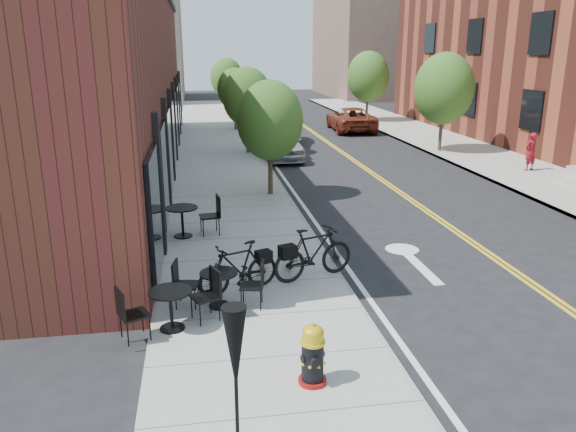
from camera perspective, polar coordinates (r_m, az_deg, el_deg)
ground at (r=11.05m, az=7.68°, el=-9.73°), size 120.00×120.00×0.00m
sidewalk_near at (r=20.05m, az=-6.13°, el=2.66°), size 4.00×70.00×0.12m
sidewalk_far at (r=23.89m, az=24.00°, el=3.57°), size 4.00×70.00×0.12m
building_near at (r=23.73m, az=-18.18°, el=12.53°), size 5.00×28.00×7.00m
bg_building_left at (r=57.65m, az=-14.90°, el=16.27°), size 8.00×14.00×10.00m
bg_building_right at (r=62.42m, az=8.82°, el=17.53°), size 10.00×16.00×12.00m
tree_near_a at (r=18.74m, az=-1.85°, el=9.68°), size 2.20×2.20×3.81m
tree_near_b at (r=26.64m, az=-4.17°, el=11.96°), size 2.30×2.30×3.98m
tree_near_c at (r=34.60m, az=-5.43°, el=12.71°), size 2.10×2.10×3.67m
tree_near_d at (r=42.56m, az=-6.24°, el=13.77°), size 2.40×2.40×4.11m
tree_far_b at (r=28.03m, az=15.56°, el=12.35°), size 2.80×2.80×4.62m
tree_far_c at (r=39.24m, az=8.14°, el=13.85°), size 2.80×2.80×4.62m
fire_hydrant at (r=8.47m, az=2.52°, el=-13.92°), size 0.54×0.54×0.97m
bicycle_left at (r=11.39m, az=-5.06°, el=-5.26°), size 1.81×1.11×1.06m
bicycle_right at (r=12.01m, az=2.61°, el=-3.77°), size 1.98×1.13×1.15m
bistro_set_a at (r=10.13m, az=-11.82°, el=-8.75°), size 1.79×1.11×0.95m
bistro_set_b at (r=10.84m, az=-7.02°, el=-6.89°), size 1.72×0.85×0.91m
bistro_set_c at (r=14.90m, az=-10.70°, el=-0.15°), size 1.98×0.94×1.05m
patio_umbrella at (r=6.07m, az=-5.36°, el=-14.61°), size 0.37×0.37×2.26m
parked_car_a at (r=25.88m, az=-0.72°, el=7.42°), size 1.76×4.27×1.45m
parked_car_b at (r=30.13m, az=-0.42°, el=8.70°), size 2.03×4.40×1.40m
parked_car_c at (r=38.47m, az=-3.63°, el=10.43°), size 2.23×5.03×1.43m
parked_car_far at (r=35.06m, az=6.40°, el=9.76°), size 2.68×5.30×1.44m
pedestrian at (r=24.78m, az=23.43°, el=6.02°), size 0.65×0.52×1.53m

